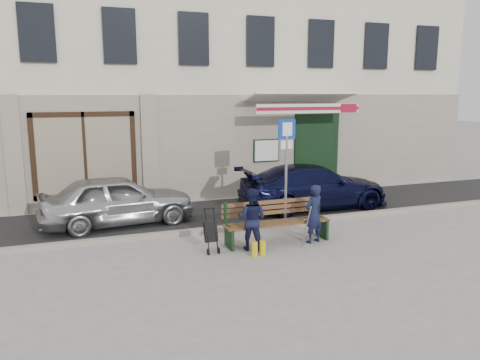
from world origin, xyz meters
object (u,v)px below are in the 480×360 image
car_silver (117,200)px  car_navy (314,186)px  stroller (211,233)px  parking_sign (286,154)px  man (314,214)px  bench (275,222)px  woman (252,219)px

car_silver → car_navy: (5.44, -0.13, -0.01)m
car_silver → stroller: bearing=-155.9°
parking_sign → man: size_ratio=2.01×
car_silver → parking_sign: (4.07, -1.16, 1.11)m
car_silver → bench: car_silver is taller
car_silver → parking_sign: 4.37m
car_navy → man: 3.17m
car_navy → stroller: size_ratio=4.78×
car_navy → parking_sign: (-1.38, -1.03, 1.12)m
woman → stroller: size_ratio=1.45×
parking_sign → man: 2.07m
man → stroller: man is taller
car_silver → stroller: size_ratio=4.13×
car_silver → woman: (2.47, -2.88, 0.02)m
parking_sign → stroller: size_ratio=2.88×
car_silver → stroller: 3.18m
stroller → parking_sign: bearing=30.9°
car_navy → bench: 3.42m
man → woman: woman is taller
car_navy → stroller: 4.63m
car_silver → man: man is taller
man → bench: bearing=-35.9°
car_silver → woman: size_ratio=2.85×
car_navy → man: man is taller
bench → man: man is taller
bench → stroller: bearing=-176.2°
stroller → bench: bearing=2.0°
bench → stroller: 1.51m
bench → man: 0.86m
bench → stroller: (-1.50, -0.10, -0.06)m
man → woman: 1.45m
man → stroller: (-2.30, 0.18, -0.25)m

